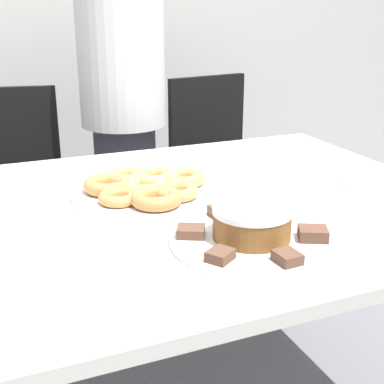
{
  "coord_description": "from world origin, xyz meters",
  "views": [
    {
      "loc": [
        -0.44,
        -1.17,
        1.21
      ],
      "look_at": [
        0.01,
        -0.09,
        0.8
      ],
      "focal_mm": 50.0,
      "sensor_mm": 36.0,
      "label": 1
    }
  ],
  "objects_px": {
    "person_standing": "(123,111)",
    "office_chair_left": "(12,213)",
    "plate_cake": "(251,240)",
    "napkin": "(365,184)",
    "frosted_cake": "(252,222)",
    "office_chair_right": "(224,184)",
    "plate_donuts": "(145,193)"
  },
  "relations": [
    {
      "from": "person_standing",
      "to": "office_chair_left",
      "type": "bearing_deg",
      "value": 177.22
    },
    {
      "from": "person_standing",
      "to": "plate_cake",
      "type": "relative_size",
      "value": 4.45
    },
    {
      "from": "napkin",
      "to": "frosted_cake",
      "type": "bearing_deg",
      "value": -156.07
    },
    {
      "from": "office_chair_right",
      "to": "plate_donuts",
      "type": "distance_m",
      "value": 1.08
    },
    {
      "from": "plate_cake",
      "to": "frosted_cake",
      "type": "distance_m",
      "value": 0.04
    },
    {
      "from": "plate_cake",
      "to": "napkin",
      "type": "height_order",
      "value": "plate_cake"
    },
    {
      "from": "person_standing",
      "to": "napkin",
      "type": "xyz_separation_m",
      "value": [
        0.42,
        -0.95,
        -0.07
      ]
    },
    {
      "from": "office_chair_left",
      "to": "frosted_cake",
      "type": "distance_m",
      "value": 1.3
    },
    {
      "from": "office_chair_left",
      "to": "plate_donuts",
      "type": "height_order",
      "value": "office_chair_left"
    },
    {
      "from": "person_standing",
      "to": "plate_cake",
      "type": "distance_m",
      "value": 1.16
    },
    {
      "from": "napkin",
      "to": "person_standing",
      "type": "bearing_deg",
      "value": 113.78
    },
    {
      "from": "office_chair_right",
      "to": "plate_donuts",
      "type": "xyz_separation_m",
      "value": [
        -0.64,
        -0.82,
        0.31
      ]
    },
    {
      "from": "frosted_cake",
      "to": "napkin",
      "type": "xyz_separation_m",
      "value": [
        0.47,
        0.21,
        -0.04
      ]
    },
    {
      "from": "office_chair_right",
      "to": "plate_cake",
      "type": "height_order",
      "value": "office_chair_right"
    },
    {
      "from": "person_standing",
      "to": "office_chair_left",
      "type": "relative_size",
      "value": 1.7
    },
    {
      "from": "plate_donuts",
      "to": "frosted_cake",
      "type": "height_order",
      "value": "frosted_cake"
    },
    {
      "from": "office_chair_right",
      "to": "frosted_cake",
      "type": "distance_m",
      "value": 1.34
    },
    {
      "from": "frosted_cake",
      "to": "office_chair_left",
      "type": "bearing_deg",
      "value": 109.23
    },
    {
      "from": "office_chair_left",
      "to": "napkin",
      "type": "bearing_deg",
      "value": -36.4
    },
    {
      "from": "office_chair_left",
      "to": "office_chair_right",
      "type": "xyz_separation_m",
      "value": [
        0.93,
        0.0,
        0.0
      ]
    },
    {
      "from": "plate_donuts",
      "to": "frosted_cake",
      "type": "distance_m",
      "value": 0.39
    },
    {
      "from": "person_standing",
      "to": "plate_donuts",
      "type": "bearing_deg",
      "value": -102.05
    },
    {
      "from": "plate_donuts",
      "to": "person_standing",
      "type": "bearing_deg",
      "value": 77.95
    },
    {
      "from": "person_standing",
      "to": "napkin",
      "type": "relative_size",
      "value": 11.04
    },
    {
      "from": "person_standing",
      "to": "frosted_cake",
      "type": "distance_m",
      "value": 1.16
    },
    {
      "from": "office_chair_right",
      "to": "plate_donuts",
      "type": "bearing_deg",
      "value": -137.39
    },
    {
      "from": "office_chair_left",
      "to": "person_standing",
      "type": "bearing_deg",
      "value": 8.59
    },
    {
      "from": "office_chair_right",
      "to": "napkin",
      "type": "bearing_deg",
      "value": -102.25
    },
    {
      "from": "plate_donuts",
      "to": "frosted_cake",
      "type": "bearing_deg",
      "value": -72.23
    },
    {
      "from": "plate_cake",
      "to": "plate_donuts",
      "type": "bearing_deg",
      "value": 107.77
    },
    {
      "from": "office_chair_right",
      "to": "office_chair_left",
      "type": "bearing_deg",
      "value": 170.54
    },
    {
      "from": "plate_donuts",
      "to": "napkin",
      "type": "distance_m",
      "value": 0.61
    }
  ]
}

